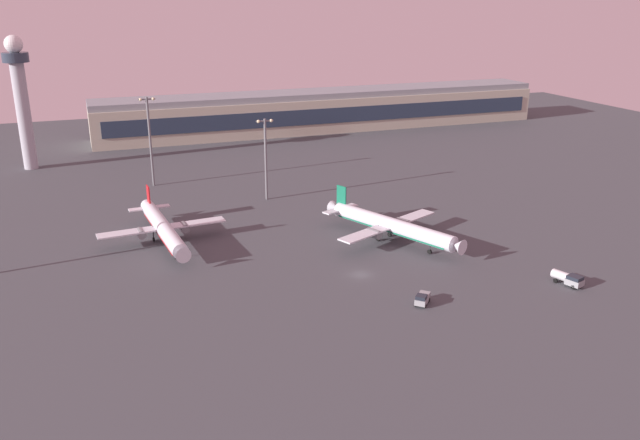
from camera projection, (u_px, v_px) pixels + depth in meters
ground_plane at (361, 274)px, 134.61m from camera, size 416.00×416.00×0.00m
terminal_building at (325, 110)px, 277.57m from camera, size 190.14×22.40×16.40m
control_tower at (21, 94)px, 209.03m from camera, size 8.00×8.00×42.65m
airplane_taxiway_distant at (390, 225)px, 151.81m from camera, size 29.26×37.04×10.05m
airplane_far_stand at (163, 228)px, 150.75m from camera, size 29.45×37.79×9.69m
fuel_truck at (568, 278)px, 129.43m from camera, size 4.03×6.64×2.35m
cargo_loader at (422, 299)px, 121.22m from camera, size 4.28×4.34×2.25m
apron_light_central at (150, 136)px, 192.57m from camera, size 4.80×0.90×26.45m
apron_light_west at (266, 153)px, 179.93m from camera, size 4.80×0.90×22.70m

